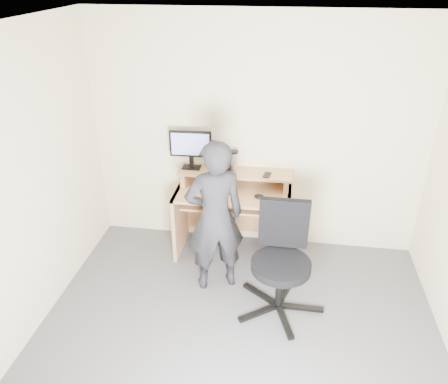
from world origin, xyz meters
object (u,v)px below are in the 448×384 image
(monitor, at_px, (191,146))
(office_chair, at_px, (282,255))
(desk, at_px, (234,205))
(person, at_px, (215,218))

(monitor, xyz_separation_m, office_chair, (1.01, -0.93, -0.61))
(desk, height_order, office_chair, office_chair)
(desk, height_order, monitor, monitor)
(office_chair, distance_m, person, 0.70)
(desk, distance_m, office_chair, 1.01)
(office_chair, bearing_deg, person, 162.33)
(desk, bearing_deg, office_chair, -57.67)
(person, bearing_deg, monitor, -85.47)
(monitor, bearing_deg, person, -65.00)
(desk, relative_size, office_chair, 1.19)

